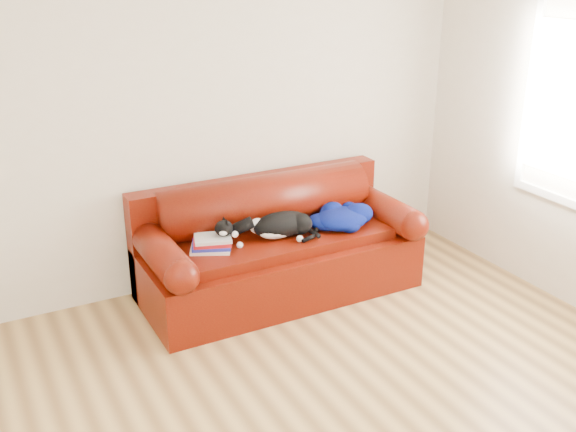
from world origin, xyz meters
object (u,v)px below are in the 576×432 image
object	(u,v)px
sofa_base	(279,264)
book_stack	(212,243)
blanket	(341,217)
cat	(281,225)

from	to	relation	value
sofa_base	book_stack	bearing A→B (deg)	-175.46
sofa_base	book_stack	distance (m)	0.65
sofa_base	blanket	world-z (taller)	blanket
sofa_base	blanket	distance (m)	0.61
sofa_base	book_stack	world-z (taller)	book_stack
sofa_base	cat	xyz separation A→B (m)	(-0.02, -0.07, 0.35)
book_stack	cat	bearing A→B (deg)	-2.29
book_stack	blanket	bearing A→B (deg)	-2.40
cat	blanket	size ratio (longest dim) A/B	1.00
cat	blanket	bearing A→B (deg)	22.05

